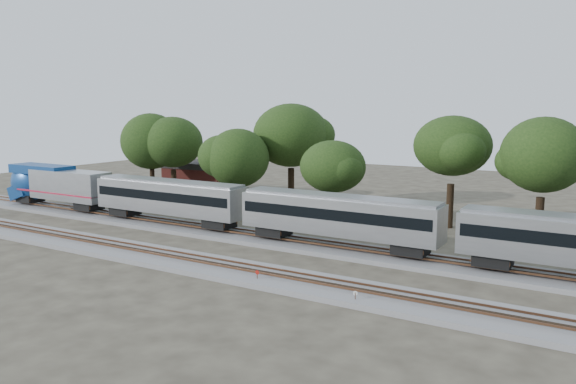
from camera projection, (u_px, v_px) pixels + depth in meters
name	position (u px, v px, depth m)	size (l,w,h in m)	color
ground	(277.00, 263.00, 46.24)	(160.00, 160.00, 0.00)	#383328
track_far	(311.00, 246.00, 51.30)	(160.00, 5.00, 0.73)	slate
track_near	(249.00, 273.00, 42.82)	(160.00, 5.00, 0.73)	slate
switch_stand_red	(257.00, 275.00, 40.81)	(0.32, 0.06, 1.01)	#512D19
switch_stand_white	(355.00, 296.00, 36.41)	(0.30, 0.13, 0.96)	#512D19
switch_lever	(319.00, 293.00, 38.43)	(0.50, 0.30, 0.30)	#512D19
brick_building	(201.00, 177.00, 84.09)	(10.17, 7.50, 4.68)	maroon
tree_0	(151.00, 141.00, 76.53)	(8.27, 8.27, 11.66)	black
tree_1	(173.00, 142.00, 75.53)	(8.22, 8.22, 11.59)	black
tree_2	(238.00, 158.00, 67.40)	(6.80, 6.80, 9.58)	black
tree_3	(291.00, 135.00, 71.90)	(9.33, 9.33, 13.15)	black
tree_4	(333.00, 167.00, 60.44)	(6.52, 6.52, 9.20)	black
tree_5	(452.00, 146.00, 58.67)	(8.89, 8.89, 12.54)	black
tree_6	(543.00, 155.00, 50.93)	(8.60, 8.60, 12.13)	black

